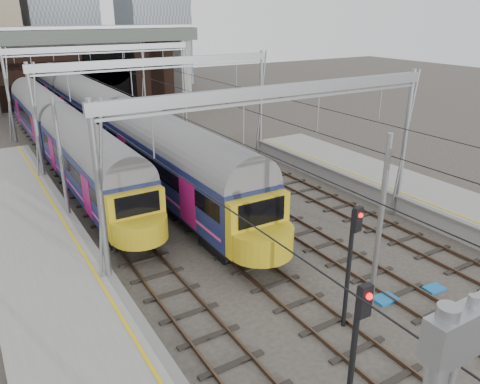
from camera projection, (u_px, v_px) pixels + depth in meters
ground at (412, 341)px, 16.32m from camera, size 160.00×160.00×0.00m
tracks at (211, 201)px, 28.27m from camera, size 14.40×80.00×0.22m
overhead_line at (163, 78)px, 31.07m from camera, size 16.80×80.00×8.00m
retaining_wall at (78, 67)px, 56.83m from camera, size 28.00×2.75×9.00m
overbridge at (75, 45)px, 50.36m from camera, size 28.00×3.00×9.25m
train_main at (70, 96)px, 47.83m from camera, size 3.06×70.78×5.18m
train_second at (62, 134)px, 33.66m from camera, size 2.77×32.00×4.77m
signal_near_left at (356, 344)px, 11.64m from camera, size 0.34×0.46×4.78m
signal_near_centre at (351, 253)px, 15.98m from camera, size 0.36×0.46×4.77m
equip_cover_b at (385, 299)px, 18.60m from camera, size 0.96×0.69×0.11m
equip_cover_c at (434, 288)px, 19.31m from camera, size 0.87×0.65×0.10m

